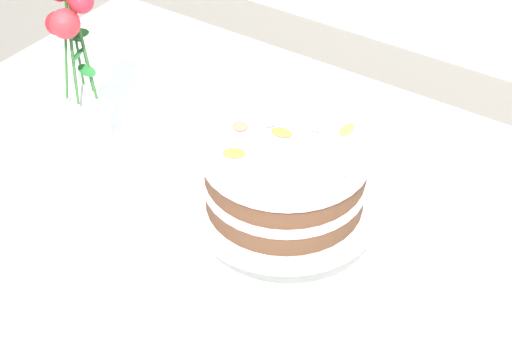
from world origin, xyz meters
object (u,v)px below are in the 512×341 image
Objects in this scene: dining_table at (230,264)px; flower_vase at (80,71)px; layer_cake at (285,174)px; cake_stand at (284,209)px.

dining_table is 4.11× the size of flower_vase.
dining_table is 5.67× the size of layer_cake.
flower_vase is at bearing 174.76° from cake_stand.
flower_vase is at bearing 174.77° from layer_cake.
flower_vase reaches higher than cake_stand.
layer_cake is at bearing 2.19° from dining_table.
cake_stand reaches higher than dining_table.
dining_table is 0.26m from layer_cake.
dining_table is 0.20m from cake_stand.
flower_vase reaches higher than layer_cake.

